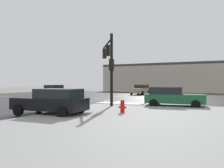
{
  "coord_description": "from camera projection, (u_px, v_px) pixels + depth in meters",
  "views": [
    {
      "loc": [
        12.31,
        -21.73,
        1.97
      ],
      "look_at": [
        -1.01,
        7.4,
        1.74
      ],
      "focal_mm": 35.8,
      "sensor_mm": 36.0,
      "label": 1
    }
  ],
  "objects": [
    {
      "name": "road_asphalt",
      "position": [
        93.0,
        100.0,
        24.9
      ],
      "size": [
        44.0,
        44.0,
        0.02
      ],
      "primitive_type": "cube",
      "color": "#232326",
      "rests_on": "ground_plane"
    },
    {
      "name": "sedan_tan",
      "position": [
        141.0,
        89.0,
        36.12
      ],
      "size": [
        2.18,
        4.6,
        1.58
      ],
      "rotation": [
        0.0,
        0.0,
        -1.62
      ],
      "color": "tan",
      "rests_on": "road_asphalt"
    },
    {
      "name": "sedan_black",
      "position": [
        52.0,
        101.0,
        13.26
      ],
      "size": [
        4.59,
        2.16,
        1.58
      ],
      "rotation": [
        0.0,
        0.0,
        3.18
      ],
      "color": "black",
      "rests_on": "road_asphalt"
    },
    {
      "name": "snow_strip_curbside",
      "position": [
        120.0,
        103.0,
        19.18
      ],
      "size": [
        4.0,
        1.6,
        0.06
      ],
      "primitive_type": "cube",
      "color": "white",
      "rests_on": "sidewalk_corner"
    },
    {
      "name": "sedan_red",
      "position": [
        52.0,
        90.0,
        32.83
      ],
      "size": [
        2.22,
        4.61,
        1.58
      ],
      "rotation": [
        0.0,
        0.0,
        -1.62
      ],
      "color": "#B21919",
      "rests_on": "road_asphalt"
    },
    {
      "name": "ground_plane",
      "position": [
        93.0,
        100.0,
        24.9
      ],
      "size": [
        120.0,
        120.0,
        0.0
      ],
      "primitive_type": "plane",
      "color": "slate"
    },
    {
      "name": "sidewalk_corner",
      "position": [
        205.0,
        130.0,
        8.99
      ],
      "size": [
        18.0,
        18.0,
        0.14
      ],
      "primitive_type": "cube",
      "color": "gray",
      "rests_on": "ground_plane"
    },
    {
      "name": "sedan_green",
      "position": [
        172.0,
        97.0,
        17.64
      ],
      "size": [
        4.66,
        2.37,
        1.58
      ],
      "rotation": [
        0.0,
        0.0,
        0.1
      ],
      "color": "#195933",
      "rests_on": "road_asphalt"
    },
    {
      "name": "strip_building_background",
      "position": [
        166.0,
        78.0,
        49.01
      ],
      "size": [
        26.83,
        8.0,
        6.0
      ],
      "color": "#BCB29E",
      "rests_on": "ground_plane"
    },
    {
      "name": "traffic_signal_mast",
      "position": [
        109.0,
        59.0,
        18.57
      ],
      "size": [
        2.75,
        4.0,
        5.63
      ],
      "rotation": [
        0.0,
        0.0,
        2.17
      ],
      "color": "black",
      "rests_on": "sidewalk_corner"
    },
    {
      "name": "fire_hydrant",
      "position": [
        122.0,
        106.0,
        13.46
      ],
      "size": [
        0.48,
        0.26,
        0.79
      ],
      "color": "red",
      "rests_on": "sidewalk_corner"
    },
    {
      "name": "lane_markings",
      "position": [
        96.0,
        101.0,
        23.14
      ],
      "size": [
        36.15,
        36.15,
        0.01
      ],
      "color": "silver",
      "rests_on": "road_asphalt"
    }
  ]
}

